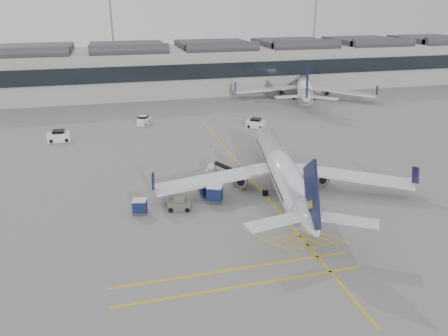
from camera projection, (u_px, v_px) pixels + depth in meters
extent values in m
plane|color=gray|center=(192.00, 221.00, 47.45)|extent=(220.00, 220.00, 0.00)
cube|color=#9E9E99|center=(137.00, 72.00, 110.39)|extent=(200.00, 20.00, 11.00)
cube|color=black|center=(140.00, 74.00, 100.84)|extent=(200.00, 0.50, 3.60)
cube|color=#38383D|center=(136.00, 46.00, 108.16)|extent=(200.00, 18.00, 1.40)
cylinder|color=slate|center=(113.00, 39.00, 119.30)|extent=(0.44, 0.44, 25.00)
cylinder|color=slate|center=(314.00, 35.00, 133.68)|extent=(0.44, 0.44, 25.00)
cube|color=gold|center=(251.00, 178.00, 58.86)|extent=(0.25, 60.00, 0.01)
cylinder|color=silver|center=(281.00, 167.00, 54.80)|extent=(8.58, 26.75, 3.34)
cone|color=silver|center=(264.00, 133.00, 68.85)|extent=(3.98, 4.14, 3.34)
cone|color=silver|center=(311.00, 224.00, 40.30)|extent=(4.12, 4.84, 3.34)
cube|color=silver|center=(214.00, 179.00, 53.38)|extent=(15.35, 4.88, 0.31)
cube|color=silver|center=(349.00, 176.00, 54.31)|extent=(14.70, 10.21, 0.31)
cylinder|color=slate|center=(240.00, 177.00, 55.44)|extent=(2.46, 3.50, 1.86)
cylinder|color=slate|center=(319.00, 176.00, 56.01)|extent=(2.46, 3.50, 1.86)
cube|color=black|center=(312.00, 197.00, 39.90)|extent=(1.61, 6.67, 7.43)
cylinder|color=black|center=(268.00, 159.00, 65.21)|extent=(0.36, 0.61, 0.57)
cylinder|color=black|center=(265.00, 193.00, 53.49)|extent=(0.75, 0.82, 0.71)
cylinder|color=black|center=(301.00, 192.00, 53.74)|extent=(0.75, 0.82, 0.71)
cylinder|color=silver|center=(304.00, 86.00, 106.06)|extent=(14.27, 27.09, 3.51)
cone|color=silver|center=(303.00, 75.00, 120.70)|extent=(4.70, 4.81, 3.51)
cone|color=silver|center=(306.00, 98.00, 90.95)|extent=(4.99, 5.50, 3.51)
cube|color=silver|center=(267.00, 89.00, 106.28)|extent=(16.10, 4.80, 0.33)
cube|color=silver|center=(342.00, 91.00, 103.87)|extent=(14.13, 12.98, 0.33)
cylinder|color=slate|center=(282.00, 91.00, 107.77)|extent=(3.13, 3.86, 1.96)
cylinder|color=slate|center=(326.00, 92.00, 106.30)|extent=(3.13, 3.86, 1.96)
cube|color=black|center=(307.00, 85.00, 90.53)|extent=(3.06, 6.63, 7.81)
cylinder|color=black|center=(303.00, 88.00, 116.91)|extent=(0.48, 0.65, 0.60)
cylinder|color=black|center=(294.00, 98.00, 105.15)|extent=(0.89, 0.94, 0.75)
cylinder|color=black|center=(314.00, 99.00, 104.52)|extent=(0.89, 0.94, 0.75)
cube|color=beige|center=(220.00, 173.00, 59.67)|extent=(4.10, 2.91, 0.70)
cube|color=black|center=(227.00, 168.00, 59.24)|extent=(3.56, 2.38, 1.49)
cube|color=beige|center=(212.00, 168.00, 59.57)|extent=(1.35, 1.56, 0.90)
cylinder|color=black|center=(209.00, 175.00, 59.26)|extent=(0.48, 0.34, 0.44)
cylinder|color=black|center=(211.00, 171.00, 60.56)|extent=(0.48, 0.34, 0.44)
cylinder|color=black|center=(229.00, 176.00, 58.87)|extent=(0.48, 0.34, 0.44)
cylinder|color=black|center=(231.00, 172.00, 60.16)|extent=(0.48, 0.34, 0.44)
cube|color=gray|center=(213.00, 193.00, 53.76)|extent=(1.75, 1.47, 0.12)
cube|color=#131D4A|center=(213.00, 187.00, 53.47)|extent=(1.60, 1.41, 1.43)
cube|color=silver|center=(213.00, 182.00, 53.20)|extent=(1.65, 1.46, 0.10)
cylinder|color=black|center=(208.00, 196.00, 53.15)|extent=(0.22, 0.11, 0.22)
cylinder|color=black|center=(206.00, 193.00, 54.15)|extent=(0.22, 0.11, 0.22)
cylinder|color=black|center=(219.00, 195.00, 53.42)|extent=(0.22, 0.11, 0.22)
cylinder|color=black|center=(217.00, 192.00, 54.41)|extent=(0.22, 0.11, 0.22)
cube|color=gray|center=(206.00, 194.00, 53.62)|extent=(1.72, 1.46, 0.11)
cube|color=#131D4A|center=(206.00, 188.00, 53.35)|extent=(1.57, 1.40, 1.36)
cube|color=silver|center=(206.00, 183.00, 53.09)|extent=(1.62, 1.46, 0.09)
cylinder|color=black|center=(201.00, 197.00, 53.07)|extent=(0.21, 0.11, 0.21)
cylinder|color=black|center=(200.00, 193.00, 54.02)|extent=(0.21, 0.11, 0.21)
cylinder|color=black|center=(212.00, 196.00, 53.27)|extent=(0.21, 0.11, 0.21)
cylinder|color=black|center=(210.00, 192.00, 54.22)|extent=(0.21, 0.11, 0.21)
cube|color=gray|center=(215.00, 200.00, 51.93)|extent=(2.38, 2.22, 0.13)
cube|color=#131D4A|center=(215.00, 193.00, 51.61)|extent=(2.21, 2.09, 1.62)
cube|color=silver|center=(215.00, 186.00, 51.31)|extent=(2.28, 2.17, 0.11)
cylinder|color=black|center=(207.00, 202.00, 51.52)|extent=(0.27, 0.20, 0.25)
cylinder|color=black|center=(209.00, 198.00, 52.65)|extent=(0.27, 0.20, 0.25)
cylinder|color=black|center=(220.00, 203.00, 51.27)|extent=(0.27, 0.20, 0.25)
cylinder|color=black|center=(222.00, 199.00, 52.41)|extent=(0.27, 0.20, 0.25)
cube|color=gray|center=(140.00, 212.00, 49.02)|extent=(1.89, 1.68, 0.11)
cube|color=#131D4A|center=(140.00, 206.00, 48.75)|extent=(1.74, 1.60, 1.38)
cube|color=silver|center=(139.00, 200.00, 48.49)|extent=(1.80, 1.66, 0.10)
cylinder|color=black|center=(134.00, 215.00, 48.54)|extent=(0.23, 0.14, 0.21)
cylinder|color=black|center=(135.00, 211.00, 49.52)|extent=(0.23, 0.14, 0.21)
cylinder|color=black|center=(146.00, 215.00, 48.57)|extent=(0.23, 0.14, 0.21)
cylinder|color=black|center=(147.00, 210.00, 49.55)|extent=(0.23, 0.14, 0.21)
imported|color=#F33F0C|center=(245.00, 183.00, 54.95)|extent=(0.77, 0.80, 1.84)
imported|color=#FF430D|center=(203.00, 183.00, 54.79)|extent=(1.14, 1.09, 1.86)
cube|color=#525548|center=(180.00, 205.00, 49.80)|extent=(2.91, 2.17, 1.04)
cube|color=#525548|center=(179.00, 200.00, 49.57)|extent=(1.53, 1.53, 0.52)
cylinder|color=black|center=(171.00, 210.00, 49.27)|extent=(0.63, 0.40, 0.58)
cylinder|color=black|center=(172.00, 205.00, 50.53)|extent=(0.63, 0.40, 0.58)
cylinder|color=black|center=(187.00, 210.00, 49.27)|extent=(0.63, 0.40, 0.58)
cylinder|color=black|center=(188.00, 205.00, 50.53)|extent=(0.63, 0.40, 0.58)
cone|color=#F24C0A|center=(211.00, 145.00, 71.44)|extent=(0.35, 0.35, 0.49)
cone|color=#F24C0A|center=(277.00, 175.00, 59.11)|extent=(0.32, 0.32, 0.45)
cube|color=silver|center=(59.00, 137.00, 74.09)|extent=(3.78, 1.98, 1.45)
cube|color=black|center=(58.00, 132.00, 73.77)|extent=(1.92, 1.82, 0.62)
cylinder|color=black|center=(51.00, 141.00, 73.22)|extent=(0.63, 0.25, 0.62)
cylinder|color=black|center=(52.00, 138.00, 74.73)|extent=(0.63, 0.25, 0.62)
cylinder|color=black|center=(67.00, 140.00, 73.74)|extent=(0.63, 0.25, 0.62)
cylinder|color=black|center=(68.00, 137.00, 75.25)|extent=(0.63, 0.25, 0.62)
cube|color=silver|center=(144.00, 121.00, 84.17)|extent=(2.93, 3.62, 1.26)
cube|color=black|center=(143.00, 117.00, 83.89)|extent=(2.11, 2.14, 0.54)
cylinder|color=black|center=(145.00, 124.00, 83.17)|extent=(0.43, 0.57, 0.54)
cylinder|color=black|center=(138.00, 124.00, 83.46)|extent=(0.43, 0.57, 0.54)
cylinder|color=black|center=(149.00, 122.00, 85.13)|extent=(0.43, 0.57, 0.54)
cylinder|color=black|center=(142.00, 121.00, 85.43)|extent=(0.43, 0.57, 0.54)
cube|color=silver|center=(256.00, 124.00, 81.94)|extent=(3.85, 3.39, 1.35)
cube|color=black|center=(256.00, 120.00, 81.65)|extent=(2.36, 2.33, 0.58)
cylinder|color=black|center=(249.00, 126.00, 81.76)|extent=(0.60, 0.50, 0.58)
cylinder|color=black|center=(251.00, 124.00, 83.12)|extent=(0.60, 0.50, 0.58)
cylinder|color=black|center=(261.00, 128.00, 81.04)|extent=(0.60, 0.50, 0.58)
cylinder|color=black|center=(263.00, 126.00, 82.40)|extent=(0.60, 0.50, 0.58)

